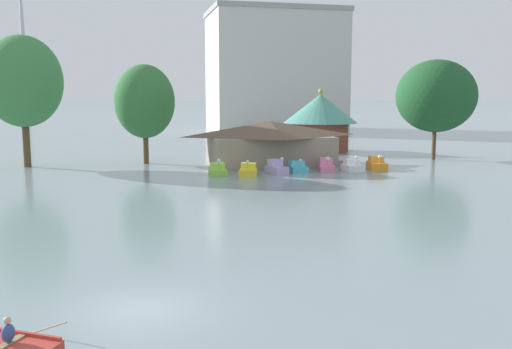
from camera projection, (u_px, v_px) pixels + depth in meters
ground_plane at (142, 310)px, 19.63m from camera, size 2000.00×2000.00×0.00m
rowboat_with_rower at (3, 349)px, 15.98m from camera, size 3.52×3.78×1.51m
pedal_boat_lime at (218, 170)px, 53.48m from camera, size 1.77×2.87×1.66m
pedal_boat_yellow at (248, 170)px, 52.88m from camera, size 2.33×2.87×1.59m
pedal_boat_lavender at (276, 168)px, 53.79m from camera, size 1.92×2.74×1.76m
pedal_boat_cyan at (297, 167)px, 55.36m from camera, size 1.70×2.32×1.42m
pedal_boat_pink at (326, 166)px, 56.27m from camera, size 2.06×3.17×1.57m
pedal_boat_white at (352, 166)px, 55.80m from camera, size 1.73×2.30×1.68m
pedal_boat_orange at (377, 164)px, 57.14m from camera, size 2.27×3.27×1.62m
boathouse at (270, 142)px, 60.75m from camera, size 14.17×9.05×4.83m
green_roof_pavilion at (320, 119)px, 75.35m from camera, size 10.14×10.14×8.53m
shoreline_tree_tall_left at (23, 82)px, 57.99m from camera, size 8.21×8.21×13.92m
shoreline_tree_mid at (145, 102)px, 61.27m from camera, size 6.69×6.69×11.06m
shoreline_tree_right at (436, 96)px, 65.19m from camera, size 9.37×9.37×11.84m
background_building_block at (275, 71)px, 122.21m from camera, size 28.88×19.43×26.22m
distant_broadcast_tower at (21, 5)px, 391.50m from camera, size 7.08×7.08×166.51m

